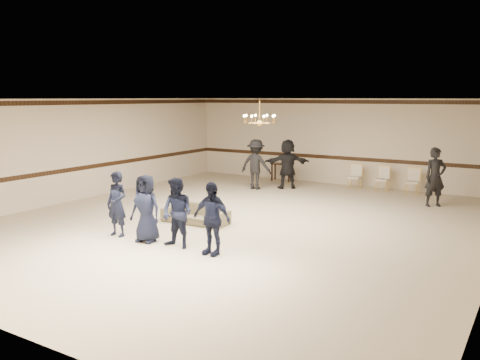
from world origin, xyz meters
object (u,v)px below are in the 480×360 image
object	(u,v)px
boy_c	(177,213)
banquet_chair_left	(355,177)
adult_mid	(287,164)
adult_right	(435,177)
banquet_chair_right	(412,182)
chandelier	(260,111)
settee	(196,213)
boy_b	(146,208)
adult_left	(256,164)
banquet_chair_mid	(383,179)
console_table	(282,172)
boy_d	(212,218)
boy_a	(117,204)

from	to	relation	value
boy_c	banquet_chair_left	xyz separation A→B (m)	(0.94, 8.89, -0.33)
adult_mid	adult_right	bearing A→B (deg)	139.45
adult_right	banquet_chair_right	distance (m)	1.88
chandelier	adult_right	size ratio (longest dim) A/B	0.53
boy_c	settee	distance (m)	2.26
boy_c	boy_b	bearing A→B (deg)	-177.67
adult_left	adult_right	bearing A→B (deg)	179.90
banquet_chair_mid	banquet_chair_right	bearing A→B (deg)	4.80
settee	adult_mid	xyz separation A→B (m)	(-0.20, 5.79, 0.63)
banquet_chair_mid	console_table	xyz separation A→B (m)	(-4.00, 0.20, -0.09)
adult_left	banquet_chair_mid	distance (m)	4.43
adult_left	banquet_chair_left	size ratio (longest dim) A/B	2.03
chandelier	console_table	size ratio (longest dim) A/B	1.14
boy_b	console_table	size ratio (longest dim) A/B	1.86
boy_b	banquet_chair_mid	xyz separation A→B (m)	(2.84, 8.89, -0.33)
chandelier	boy_c	world-z (taller)	chandelier
adult_mid	adult_right	distance (m)	5.12
boy_b	boy_d	size ratio (longest dim) A/B	1.00
chandelier	adult_left	bearing A→B (deg)	121.01
banquet_chair_right	chandelier	bearing A→B (deg)	-123.93
boy_c	console_table	bearing A→B (deg)	105.13
adult_left	banquet_chair_mid	size ratio (longest dim) A/B	2.03
settee	banquet_chair_mid	distance (m)	7.51
banquet_chair_left	banquet_chair_mid	bearing A→B (deg)	-0.86
adult_right	banquet_chair_left	xyz separation A→B (m)	(-2.99, 1.54, -0.45)
chandelier	adult_left	xyz separation A→B (m)	(-2.08, 3.46, -1.99)
boy_d	banquet_chair_left	bearing A→B (deg)	91.95
adult_left	boy_c	bearing A→B (deg)	103.43
chandelier	settee	xyz separation A→B (m)	(-0.98, -1.63, -2.61)
settee	banquet_chair_right	distance (m)	7.96
chandelier	adult_right	distance (m)	5.78
adult_right	banquet_chair_left	bearing A→B (deg)	114.52
console_table	settee	bearing A→B (deg)	-79.71
adult_mid	adult_left	bearing A→B (deg)	1.81
chandelier	boy_b	size ratio (longest dim) A/B	0.61
boy_d	settee	distance (m)	2.77
boy_a	boy_c	world-z (taller)	same
adult_left	adult_right	xyz separation A→B (m)	(6.00, 0.30, 0.00)
chandelier	boy_b	distance (m)	4.27
chandelier	console_table	xyz separation A→B (m)	(-2.07, 5.49, -2.53)
adult_left	banquet_chair_left	xyz separation A→B (m)	(3.01, 1.84, -0.45)
boy_c	console_table	xyz separation A→B (m)	(-2.06, 9.09, -0.42)
boy_a	adult_right	distance (m)	9.32
chandelier	banquet_chair_left	distance (m)	5.90
boy_b	adult_mid	bearing A→B (deg)	86.60
banquet_chair_right	console_table	bearing A→B (deg)	172.76
adult_left	boy_d	bearing A→B (deg)	109.90
settee	adult_mid	world-z (taller)	adult_mid
boy_d	adult_mid	xyz separation A→B (m)	(-2.08, 7.76, 0.12)
adult_mid	console_table	xyz separation A→B (m)	(-0.89, 1.34, -0.54)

